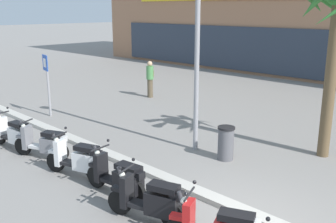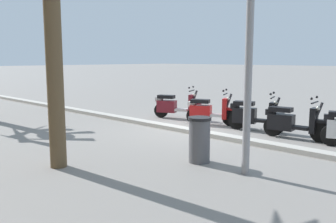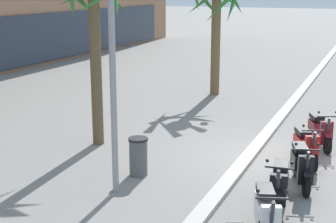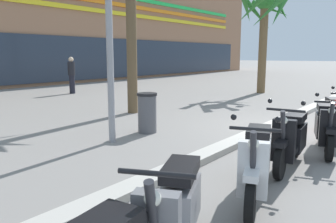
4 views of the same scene
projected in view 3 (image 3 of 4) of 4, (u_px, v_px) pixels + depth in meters
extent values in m
plane|color=gray|center=(263.00, 159.00, 13.32)|extent=(200.00, 200.00, 0.00)
cube|color=#BCB7AD|center=(249.00, 155.00, 13.45)|extent=(60.00, 0.36, 0.12)
cylinder|color=black|center=(263.00, 213.00, 9.56)|extent=(0.52, 0.27, 0.52)
cube|color=white|center=(265.00, 209.00, 9.31)|extent=(0.75, 0.53, 0.45)
cube|color=black|center=(265.00, 191.00, 9.24)|extent=(0.67, 0.48, 0.12)
cylinder|color=#333338|center=(272.00, 218.00, 8.37)|extent=(0.29, 0.16, 0.69)
cylinder|color=black|center=(272.00, 198.00, 8.37)|extent=(0.22, 0.54, 0.04)
sphere|color=white|center=(272.00, 209.00, 8.31)|extent=(0.12, 0.12, 0.12)
cube|color=black|center=(263.00, 190.00, 9.53)|extent=(0.29, 0.27, 0.16)
sphere|color=black|center=(287.00, 192.00, 8.35)|extent=(0.07, 0.07, 0.07)
sphere|color=black|center=(258.00, 191.00, 8.38)|extent=(0.07, 0.07, 0.07)
cylinder|color=black|center=(276.00, 207.00, 9.80)|extent=(0.53, 0.16, 0.52)
cylinder|color=black|center=(281.00, 184.00, 10.98)|extent=(0.53, 0.16, 0.52)
cube|color=black|center=(279.00, 193.00, 10.33)|extent=(0.63, 0.35, 0.08)
cube|color=black|center=(280.00, 180.00, 10.73)|extent=(0.71, 0.40, 0.43)
cube|color=black|center=(281.00, 165.00, 10.67)|extent=(0.63, 0.37, 0.12)
cube|color=black|center=(278.00, 190.00, 9.90)|extent=(0.18, 0.35, 0.66)
cube|color=black|center=(277.00, 194.00, 9.73)|extent=(0.34, 0.20, 0.08)
cylinder|color=#333338|center=(278.00, 185.00, 9.79)|extent=(0.29, 0.10, 0.69)
cylinder|color=black|center=(279.00, 168.00, 9.79)|extent=(0.11, 0.56, 0.04)
sphere|color=white|center=(278.00, 176.00, 9.73)|extent=(0.12, 0.12, 0.12)
cube|color=black|center=(282.00, 165.00, 10.95)|extent=(0.26, 0.23, 0.16)
sphere|color=black|center=(292.00, 163.00, 9.71)|extent=(0.07, 0.07, 0.07)
sphere|color=black|center=(267.00, 161.00, 9.84)|extent=(0.07, 0.07, 0.07)
cylinder|color=black|center=(306.00, 185.00, 10.88)|extent=(0.53, 0.26, 0.52)
cylinder|color=black|center=(297.00, 166.00, 12.06)|extent=(0.53, 0.26, 0.52)
cube|color=black|center=(302.00, 174.00, 11.41)|extent=(0.66, 0.45, 0.08)
cube|color=black|center=(299.00, 162.00, 11.80)|extent=(0.75, 0.51, 0.45)
cube|color=black|center=(300.00, 147.00, 11.73)|extent=(0.66, 0.47, 0.12)
cube|color=black|center=(306.00, 170.00, 10.99)|extent=(0.24, 0.37, 0.66)
cube|color=black|center=(307.00, 173.00, 10.81)|extent=(0.35, 0.25, 0.08)
cylinder|color=#333338|center=(307.00, 165.00, 10.87)|extent=(0.29, 0.15, 0.69)
cylinder|color=black|center=(307.00, 150.00, 10.87)|extent=(0.21, 0.54, 0.04)
sphere|color=white|center=(307.00, 157.00, 10.81)|extent=(0.12, 0.12, 0.12)
cube|color=black|center=(298.00, 147.00, 12.02)|extent=(0.29, 0.26, 0.16)
sphere|color=black|center=(318.00, 145.00, 10.84)|extent=(0.07, 0.07, 0.07)
sphere|color=black|center=(296.00, 144.00, 10.88)|extent=(0.07, 0.07, 0.07)
cylinder|color=black|center=(313.00, 162.00, 12.34)|extent=(0.51, 0.31, 0.52)
cylinder|color=black|center=(299.00, 147.00, 13.51)|extent=(0.51, 0.31, 0.52)
cube|color=silver|center=(307.00, 152.00, 12.86)|extent=(0.66, 0.50, 0.08)
cube|color=red|center=(302.00, 144.00, 13.26)|extent=(0.75, 0.57, 0.42)
cube|color=black|center=(303.00, 131.00, 13.19)|extent=(0.67, 0.52, 0.12)
cube|color=red|center=(312.00, 149.00, 12.45)|extent=(0.27, 0.37, 0.66)
cube|color=red|center=(314.00, 151.00, 12.27)|extent=(0.36, 0.28, 0.08)
cylinder|color=#333338|center=(313.00, 144.00, 12.33)|extent=(0.29, 0.18, 0.69)
cylinder|color=black|center=(313.00, 131.00, 12.33)|extent=(0.27, 0.53, 0.04)
sphere|color=white|center=(314.00, 137.00, 12.27)|extent=(0.12, 0.12, 0.12)
cube|color=silver|center=(300.00, 132.00, 13.49)|extent=(0.30, 0.28, 0.16)
sphere|color=black|center=(323.00, 126.00, 12.33)|extent=(0.07, 0.07, 0.07)
sphere|color=black|center=(303.00, 126.00, 12.32)|extent=(0.07, 0.07, 0.07)
cylinder|color=black|center=(327.00, 145.00, 13.67)|extent=(0.52, 0.29, 0.52)
cylinder|color=black|center=(314.00, 131.00, 14.97)|extent=(0.52, 0.29, 0.52)
cube|color=silver|center=(321.00, 136.00, 14.26)|extent=(0.66, 0.49, 0.08)
cube|color=maroon|center=(316.00, 128.00, 14.72)|extent=(0.75, 0.56, 0.43)
cube|color=black|center=(317.00, 117.00, 14.65)|extent=(0.67, 0.51, 0.12)
cube|color=maroon|center=(326.00, 133.00, 13.77)|extent=(0.26, 0.37, 0.66)
cube|color=maroon|center=(328.00, 135.00, 13.60)|extent=(0.36, 0.27, 0.08)
cylinder|color=#333338|center=(327.00, 129.00, 13.66)|extent=(0.29, 0.17, 0.69)
cylinder|color=black|center=(327.00, 117.00, 13.66)|extent=(0.25, 0.53, 0.04)
sphere|color=white|center=(328.00, 122.00, 13.60)|extent=(0.12, 0.12, 0.12)
cube|color=silver|center=(314.00, 117.00, 14.95)|extent=(0.30, 0.28, 0.16)
sphere|color=black|center=(336.00, 112.00, 13.65)|extent=(0.07, 0.07, 0.07)
sphere|color=black|center=(319.00, 112.00, 13.65)|extent=(0.07, 0.07, 0.07)
cylinder|color=brown|center=(216.00, 43.00, 20.89)|extent=(0.39, 0.39, 4.35)
cone|color=#337A33|center=(208.00, 4.00, 21.09)|extent=(1.36, 1.22, 1.55)
cone|color=#337A33|center=(204.00, 1.00, 19.89)|extent=(0.89, 1.75, 1.25)
cone|color=#337A33|center=(222.00, 5.00, 19.85)|extent=(1.16, 1.42, 1.53)
cone|color=#337A33|center=(233.00, 4.00, 20.21)|extent=(1.59, 0.32, 1.51)
cone|color=#337A33|center=(235.00, 0.00, 20.65)|extent=(1.57, 1.29, 1.26)
cylinder|color=brown|center=(96.00, 68.00, 14.10)|extent=(0.32, 0.32, 4.48)
cone|color=#337A33|center=(82.00, 2.00, 14.03)|extent=(1.31, 0.73, 1.22)
cone|color=#337A33|center=(72.00, 1.00, 13.57)|extent=(1.30, 0.92, 1.16)
cone|color=#337A33|center=(116.00, 0.00, 13.73)|extent=(1.32, 0.96, 1.12)
cylinder|color=#56565B|center=(138.00, 158.00, 12.09)|extent=(0.44, 0.44, 0.90)
cylinder|color=black|center=(138.00, 139.00, 11.97)|extent=(0.48, 0.48, 0.06)
cylinder|color=#939399|center=(112.00, 51.00, 10.43)|extent=(0.14, 0.14, 6.35)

